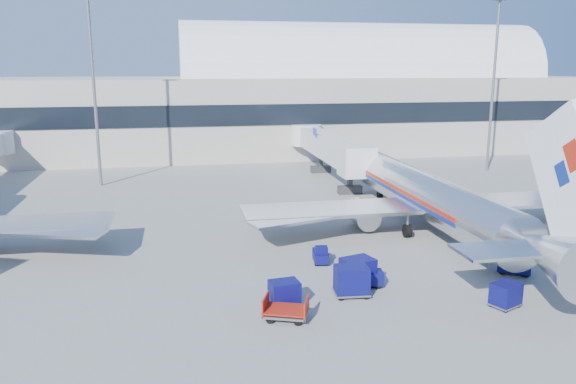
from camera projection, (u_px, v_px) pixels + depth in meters
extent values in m
plane|color=gray|center=(332.00, 257.00, 41.51)|extent=(260.00, 260.00, 0.00)
cube|color=#B2AA9E|center=(86.00, 117.00, 89.12)|extent=(170.00, 28.00, 12.00)
cube|color=black|center=(70.00, 118.00, 75.55)|extent=(170.00, 0.40, 3.00)
cylinder|color=white|center=(358.00, 77.00, 96.27)|extent=(60.00, 18.00, 18.00)
cylinder|color=silver|center=(425.00, 195.00, 48.50)|extent=(3.80, 28.00, 3.80)
sphere|color=silver|center=(371.00, 167.00, 61.91)|extent=(3.72, 3.72, 3.72)
cone|color=silver|center=(552.00, 253.00, 32.13)|extent=(3.80, 6.00, 3.80)
cube|color=#B01E0D|center=(421.00, 190.00, 49.40)|extent=(3.85, 20.16, 0.32)
cube|color=navy|center=(420.00, 194.00, 49.48)|extent=(3.85, 20.16, 0.32)
cube|color=white|center=(566.00, 180.00, 30.69)|extent=(0.35, 7.79, 8.74)
cube|color=silver|center=(547.00, 247.00, 32.57)|extent=(11.00, 3.00, 0.18)
cube|color=silver|center=(430.00, 204.00, 47.67)|extent=(32.00, 5.00, 0.28)
cylinder|color=#B7B7BC|center=(362.00, 214.00, 48.28)|extent=(2.10, 3.80, 2.10)
cylinder|color=#B7B7BC|center=(479.00, 208.00, 50.35)|extent=(2.10, 3.80, 2.10)
cylinder|color=black|center=(380.00, 195.00, 59.57)|extent=(0.40, 0.90, 0.90)
cube|color=silver|center=(327.00, 146.00, 70.79)|extent=(2.70, 24.00, 2.70)
cube|color=silver|center=(357.00, 161.00, 59.11)|extent=(3.40, 3.20, 3.20)
cylinder|color=silver|center=(306.00, 135.00, 81.80)|extent=(4.40, 4.40, 3.00)
cube|color=#2D2D30|center=(350.00, 178.00, 61.70)|extent=(0.50, 0.50, 3.00)
cube|color=#2D2D30|center=(350.00, 190.00, 61.99)|extent=(2.60, 1.00, 0.90)
cube|color=#2D2D30|center=(321.00, 159.00, 74.14)|extent=(0.50, 0.50, 3.00)
cube|color=#2D2D30|center=(321.00, 169.00, 74.44)|extent=(2.60, 1.00, 0.90)
cube|color=navy|center=(315.00, 132.00, 70.10)|extent=(0.12, 1.40, 0.90)
cylinder|color=slate|center=(94.00, 91.00, 64.08)|extent=(0.36, 0.36, 22.00)
cylinder|color=slate|center=(493.00, 88.00, 73.47)|extent=(0.36, 0.36, 22.00)
cube|color=#9E9E96|center=(534.00, 230.00, 46.71)|extent=(3.00, 0.55, 0.90)
cube|color=#9E9E96|center=(569.00, 228.00, 47.33)|extent=(3.00, 0.55, 0.90)
cube|color=#0A0A4C|center=(363.00, 277.00, 35.88)|extent=(2.63, 1.63, 0.80)
cube|color=#0A0A4C|center=(355.00, 268.00, 35.73)|extent=(1.13, 1.22, 0.75)
cylinder|color=black|center=(375.00, 279.00, 36.43)|extent=(0.63, 0.33, 0.60)
cube|color=#0A0A4C|center=(514.00, 267.00, 38.00)|extent=(2.35, 2.03, 0.69)
cube|color=#0A0A4C|center=(507.00, 258.00, 38.05)|extent=(1.19, 1.22, 0.64)
cylinder|color=black|center=(525.00, 270.00, 38.16)|extent=(0.54, 0.45, 0.51)
cube|color=#0A0A4C|center=(321.00, 256.00, 40.24)|extent=(1.27, 2.13, 0.66)
cube|color=#0A0A4C|center=(321.00, 251.00, 39.70)|extent=(0.97, 0.90, 0.61)
cylinder|color=black|center=(314.00, 256.00, 40.95)|extent=(0.26, 0.51, 0.49)
cube|color=#0A0A4C|center=(358.00, 270.00, 35.78)|extent=(2.33, 2.03, 1.59)
cube|color=slate|center=(357.00, 282.00, 35.96)|extent=(2.45, 2.11, 0.11)
cylinder|color=black|center=(362.00, 277.00, 36.83)|extent=(0.47, 0.29, 0.44)
cube|color=#0A0A4C|center=(352.00, 280.00, 34.21)|extent=(2.12, 1.71, 1.61)
cube|color=slate|center=(351.00, 292.00, 34.39)|extent=(2.24, 1.78, 0.11)
cylinder|color=black|center=(361.00, 288.00, 35.08)|extent=(0.46, 0.21, 0.44)
cube|color=#0A0A4C|center=(284.00, 292.00, 32.69)|extent=(1.84, 1.52, 1.36)
cube|color=slate|center=(284.00, 303.00, 32.84)|extent=(1.94, 1.58, 0.09)
cylinder|color=black|center=(292.00, 299.00, 33.52)|extent=(0.39, 0.20, 0.37)
cube|color=#0A0A4C|center=(506.00, 294.00, 32.64)|extent=(1.94, 1.76, 1.27)
cube|color=slate|center=(505.00, 304.00, 32.78)|extent=(2.04, 1.84, 0.09)
cylinder|color=black|center=(504.00, 299.00, 33.51)|extent=(0.38, 0.27, 0.35)
cube|color=slate|center=(286.00, 313.00, 31.10)|extent=(2.85, 2.40, 0.13)
cube|color=maroon|center=(286.00, 310.00, 31.06)|extent=(2.87, 2.45, 0.09)
cylinder|color=black|center=(301.00, 312.00, 31.59)|extent=(0.47, 0.32, 0.44)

